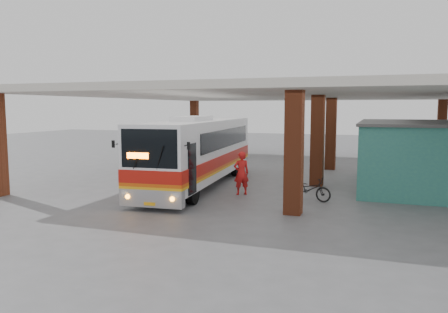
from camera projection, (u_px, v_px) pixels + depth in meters
ground at (238, 193)px, 19.28m from camera, size 90.00×90.00×0.00m
brick_columns at (293, 137)px, 23.24m from camera, size 20.10×21.60×4.35m
canopy_roof at (282, 94)px, 24.70m from camera, size 21.00×23.00×0.30m
shop_building at (417, 155)px, 20.34m from camera, size 5.20×8.20×3.11m
coach_bus at (199, 151)px, 20.90m from camera, size 3.42×11.71×3.36m
motorcycle at (309, 189)px, 17.62m from camera, size 1.91×1.00×0.96m
pedestrian at (241, 173)px, 18.81m from camera, size 0.82×0.76×1.87m
red_chair at (366, 166)px, 25.63m from camera, size 0.55×0.55×0.80m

